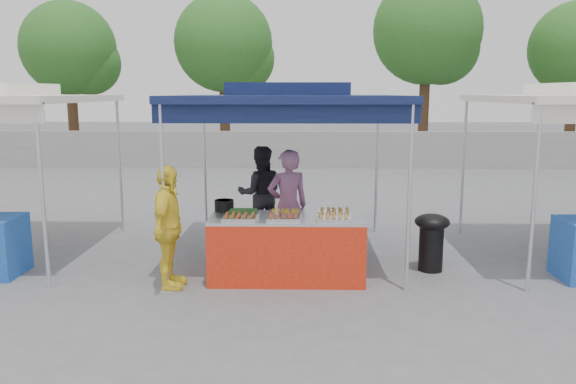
{
  "coord_description": "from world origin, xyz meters",
  "views": [
    {
      "loc": [
        0.18,
        -7.21,
        2.44
      ],
      "look_at": [
        0.0,
        0.6,
        1.05
      ],
      "focal_mm": 35.0,
      "sensor_mm": 36.0,
      "label": 1
    }
  ],
  "objects_px": {
    "wok_burner": "(431,237)",
    "customer_person": "(168,228)",
    "vendor_woman": "(288,206)",
    "helper_man": "(261,194)",
    "vendor_table": "(287,248)",
    "cooking_pot": "(224,205)"
  },
  "relations": [
    {
      "from": "wok_burner",
      "to": "customer_person",
      "type": "distance_m",
      "value": 3.55
    },
    {
      "from": "wok_burner",
      "to": "helper_man",
      "type": "height_order",
      "value": "helper_man"
    },
    {
      "from": "vendor_table",
      "to": "vendor_woman",
      "type": "height_order",
      "value": "vendor_woman"
    },
    {
      "from": "wok_burner",
      "to": "vendor_woman",
      "type": "xyz_separation_m",
      "value": [
        -1.99,
        0.39,
        0.35
      ]
    },
    {
      "from": "vendor_woman",
      "to": "helper_man",
      "type": "xyz_separation_m",
      "value": [
        -0.47,
        1.15,
        -0.03
      ]
    },
    {
      "from": "vendor_woman",
      "to": "customer_person",
      "type": "height_order",
      "value": "vendor_woman"
    },
    {
      "from": "wok_burner",
      "to": "helper_man",
      "type": "relative_size",
      "value": 0.51
    },
    {
      "from": "vendor_table",
      "to": "vendor_woman",
      "type": "xyz_separation_m",
      "value": [
        -0.01,
        0.82,
        0.4
      ]
    },
    {
      "from": "cooking_pot",
      "to": "vendor_woman",
      "type": "xyz_separation_m",
      "value": [
        0.85,
        0.48,
        -0.1
      ]
    },
    {
      "from": "cooking_pot",
      "to": "customer_person",
      "type": "height_order",
      "value": "customer_person"
    },
    {
      "from": "vendor_table",
      "to": "wok_burner",
      "type": "relative_size",
      "value": 2.49
    },
    {
      "from": "cooking_pot",
      "to": "wok_burner",
      "type": "height_order",
      "value": "cooking_pot"
    },
    {
      "from": "vendor_table",
      "to": "customer_person",
      "type": "bearing_deg",
      "value": -166.79
    },
    {
      "from": "cooking_pot",
      "to": "vendor_woman",
      "type": "distance_m",
      "value": 0.99
    },
    {
      "from": "helper_man",
      "to": "customer_person",
      "type": "height_order",
      "value": "helper_man"
    },
    {
      "from": "helper_man",
      "to": "wok_burner",
      "type": "bearing_deg",
      "value": 139.5
    },
    {
      "from": "vendor_woman",
      "to": "vendor_table",
      "type": "bearing_deg",
      "value": 72.92
    },
    {
      "from": "wok_burner",
      "to": "vendor_woman",
      "type": "height_order",
      "value": "vendor_woman"
    },
    {
      "from": "wok_burner",
      "to": "helper_man",
      "type": "xyz_separation_m",
      "value": [
        -2.47,
        1.54,
        0.31
      ]
    },
    {
      "from": "wok_burner",
      "to": "customer_person",
      "type": "height_order",
      "value": "customer_person"
    },
    {
      "from": "vendor_table",
      "to": "customer_person",
      "type": "relative_size",
      "value": 1.28
    },
    {
      "from": "cooking_pot",
      "to": "customer_person",
      "type": "bearing_deg",
      "value": -132.02
    }
  ]
}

